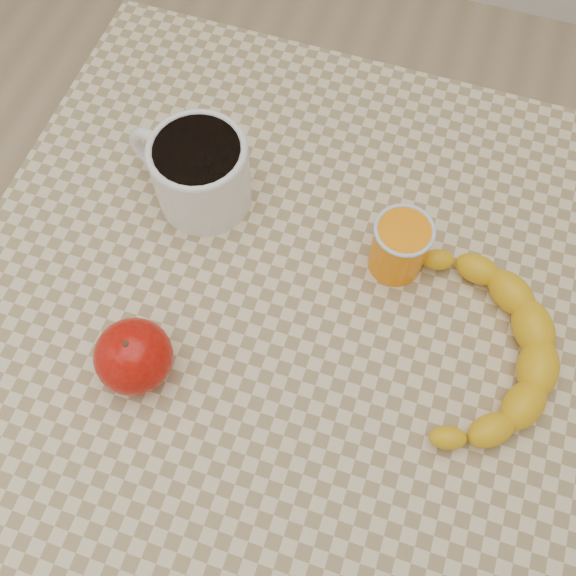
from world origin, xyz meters
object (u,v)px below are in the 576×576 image
(apple, at_px, (134,356))
(banana, at_px, (483,349))
(table, at_px, (288,322))
(coffee_mug, at_px, (198,170))
(orange_juice_glass, at_px, (400,246))

(apple, bearing_deg, banana, 20.41)
(table, distance_m, coffee_mug, 0.23)
(apple, relative_size, banana, 0.37)
(banana, bearing_deg, coffee_mug, 159.15)
(table, xyz_separation_m, coffee_mug, (-0.15, 0.10, 0.14))
(orange_juice_glass, xyz_separation_m, apple, (-0.24, -0.22, -0.00))
(apple, bearing_deg, table, 46.94)
(coffee_mug, bearing_deg, banana, -15.52)
(table, bearing_deg, orange_juice_glass, 36.68)
(table, bearing_deg, coffee_mug, 145.88)
(orange_juice_glass, relative_size, apple, 0.73)
(coffee_mug, relative_size, banana, 0.58)
(banana, bearing_deg, apple, -164.92)
(orange_juice_glass, distance_m, banana, 0.15)
(coffee_mug, height_order, apple, coffee_mug)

